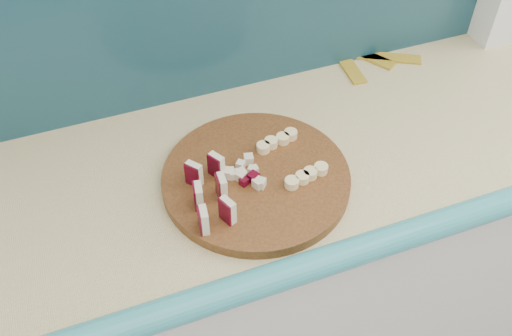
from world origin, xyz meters
name	(u,v)px	position (x,y,z in m)	size (l,w,h in m)	color
kitchen_counter	(341,247)	(0.10, 1.50, 0.46)	(2.20, 0.63, 0.91)	silver
cutting_board	(256,178)	(-0.19, 1.44, 0.92)	(0.41, 0.41, 0.03)	#40230D
apple_wedges	(210,192)	(-0.31, 1.41, 0.96)	(0.09, 0.17, 0.06)	beige
apple_chunks	(245,175)	(-0.22, 1.44, 0.95)	(0.07, 0.06, 0.02)	beige
banana_slices	(291,158)	(-0.10, 1.45, 0.94)	(0.12, 0.16, 0.02)	#F4DA95
flour_bag	(505,5)	(0.65, 1.73, 1.01)	(0.12, 0.09, 0.21)	white
banana_peel	(367,59)	(0.26, 1.76, 0.91)	(0.23, 0.20, 0.01)	gold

